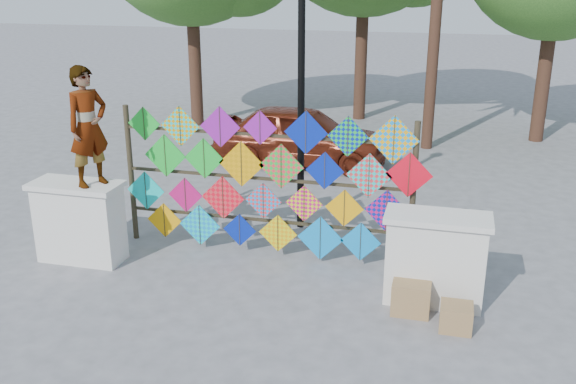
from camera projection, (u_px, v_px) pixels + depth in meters
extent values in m
plane|color=gray|center=(250.00, 273.00, 9.70)|extent=(80.00, 80.00, 0.00)
cube|color=silver|center=(80.00, 224.00, 9.96)|extent=(1.30, 0.55, 1.20)
cube|color=silver|center=(76.00, 185.00, 9.75)|extent=(1.40, 0.65, 0.08)
cube|color=silver|center=(435.00, 262.00, 8.68)|extent=(1.30, 0.55, 1.20)
cube|color=silver|center=(438.00, 218.00, 8.47)|extent=(1.40, 0.65, 0.08)
cylinder|color=#332B1C|center=(131.00, 174.00, 10.60)|extent=(0.09, 0.09, 2.30)
cylinder|color=#332B1C|center=(413.00, 197.00, 9.51)|extent=(0.09, 0.09, 2.30)
cube|color=#332B1C|center=(265.00, 220.00, 10.25)|extent=(4.60, 0.04, 0.04)
cube|color=#332B1C|center=(264.00, 179.00, 10.02)|extent=(4.60, 0.04, 0.04)
cube|color=#332B1C|center=(264.00, 135.00, 9.79)|extent=(4.60, 0.04, 0.04)
cube|color=green|center=(144.00, 124.00, 10.17)|extent=(0.55, 0.01, 0.55)
cube|color=#332B1C|center=(144.00, 124.00, 10.16)|extent=(0.01, 0.01, 0.54)
cube|color=#0DD0CB|center=(180.00, 126.00, 10.03)|extent=(0.65, 0.01, 0.65)
cube|color=#332B1C|center=(180.00, 126.00, 10.02)|extent=(0.01, 0.01, 0.64)
cube|color=purple|center=(220.00, 127.00, 9.86)|extent=(0.65, 0.01, 0.65)
cube|color=#332B1C|center=(220.00, 127.00, 9.85)|extent=(0.01, 0.01, 0.64)
cube|color=purple|center=(260.00, 128.00, 9.70)|extent=(0.53, 0.01, 0.53)
cube|color=#332B1C|center=(260.00, 128.00, 9.69)|extent=(0.01, 0.01, 0.52)
cube|color=#061EA2|center=(306.00, 133.00, 9.54)|extent=(0.67, 0.01, 0.67)
cube|color=#332B1C|center=(306.00, 133.00, 9.53)|extent=(0.01, 0.01, 0.66)
cube|color=#061EA2|center=(348.00, 137.00, 9.40)|extent=(0.62, 0.01, 0.62)
cube|color=#332B1C|center=(348.00, 137.00, 9.39)|extent=(0.01, 0.01, 0.61)
cube|color=#EFA009|center=(394.00, 140.00, 9.25)|extent=(0.74, 0.01, 0.74)
cube|color=#332B1C|center=(394.00, 140.00, 9.23)|extent=(0.01, 0.01, 0.73)
cube|color=green|center=(165.00, 156.00, 10.22)|extent=(0.70, 0.01, 0.70)
cube|color=#332B1C|center=(165.00, 156.00, 10.21)|extent=(0.01, 0.01, 0.69)
cube|color=green|center=(204.00, 158.00, 10.06)|extent=(0.66, 0.01, 0.66)
cube|color=#332B1C|center=(204.00, 159.00, 10.05)|extent=(0.01, 0.01, 0.65)
cube|color=orange|center=(241.00, 164.00, 9.93)|extent=(0.74, 0.01, 0.74)
cube|color=#332B1C|center=(241.00, 164.00, 9.92)|extent=(0.01, 0.01, 0.72)
cube|color=green|center=(281.00, 166.00, 9.78)|extent=(0.72, 0.01, 0.72)
cube|color=#332B1C|center=(281.00, 167.00, 9.76)|extent=(0.01, 0.01, 0.70)
cube|color=#061EA2|center=(325.00, 171.00, 9.62)|extent=(0.59, 0.01, 0.59)
cube|color=#332B1C|center=(325.00, 171.00, 9.61)|extent=(0.01, 0.01, 0.58)
cube|color=#0DD0CB|center=(369.00, 176.00, 9.47)|extent=(0.69, 0.01, 0.69)
cube|color=#332B1C|center=(369.00, 176.00, 9.46)|extent=(0.01, 0.01, 0.68)
cube|color=red|center=(409.00, 175.00, 9.31)|extent=(0.69, 0.01, 0.69)
cube|color=#332B1C|center=(409.00, 175.00, 9.30)|extent=(0.01, 0.01, 0.68)
cube|color=#0DD0CB|center=(146.00, 190.00, 10.47)|extent=(0.66, 0.01, 0.66)
cube|color=#332B1C|center=(146.00, 191.00, 10.46)|extent=(0.01, 0.01, 0.64)
cube|color=#BF1261|center=(185.00, 195.00, 10.31)|extent=(0.59, 0.01, 0.59)
cube|color=#332B1C|center=(185.00, 195.00, 10.30)|extent=(0.01, 0.01, 0.58)
cube|color=red|center=(223.00, 198.00, 10.15)|extent=(0.72, 0.01, 0.72)
cube|color=#332B1C|center=(223.00, 198.00, 10.14)|extent=(0.01, 0.01, 0.70)
cube|color=#0A89E4|center=(263.00, 201.00, 9.99)|extent=(0.59, 0.01, 0.59)
cube|color=#332B1C|center=(263.00, 201.00, 9.98)|extent=(0.01, 0.01, 0.58)
cube|color=yellow|center=(304.00, 204.00, 9.83)|extent=(0.59, 0.01, 0.59)
cube|color=#332B1C|center=(304.00, 204.00, 9.82)|extent=(0.01, 0.01, 0.58)
cube|color=#EFA009|center=(344.00, 208.00, 9.69)|extent=(0.59, 0.01, 0.59)
cube|color=#332B1C|center=(344.00, 208.00, 9.68)|extent=(0.01, 0.01, 0.58)
cube|color=#BF1261|center=(386.00, 211.00, 9.53)|extent=(0.66, 0.01, 0.66)
cube|color=#332B1C|center=(386.00, 211.00, 9.52)|extent=(0.01, 0.01, 0.65)
cube|color=#EFA009|center=(165.00, 220.00, 10.51)|extent=(0.60, 0.01, 0.60)
cube|color=#332B1C|center=(164.00, 220.00, 10.50)|extent=(0.01, 0.01, 0.59)
cube|color=#0A89E4|center=(200.00, 225.00, 10.37)|extent=(0.70, 0.01, 0.70)
cube|color=#332B1C|center=(200.00, 225.00, 10.36)|extent=(0.01, 0.01, 0.68)
cube|color=#061EA2|center=(240.00, 230.00, 10.22)|extent=(0.55, 0.01, 0.55)
cube|color=#332B1C|center=(239.00, 230.00, 10.21)|extent=(0.01, 0.01, 0.54)
cube|color=#EFA009|center=(278.00, 233.00, 10.06)|extent=(0.62, 0.01, 0.62)
cube|color=#332B1C|center=(278.00, 234.00, 10.05)|extent=(0.01, 0.01, 0.61)
cube|color=#0A89E4|center=(320.00, 238.00, 9.91)|extent=(0.72, 0.01, 0.72)
cube|color=#332B1C|center=(320.00, 239.00, 9.90)|extent=(0.01, 0.01, 0.71)
cube|color=#0A89E4|center=(360.00, 242.00, 9.76)|extent=(0.63, 0.01, 0.63)
cube|color=#332B1C|center=(360.00, 242.00, 9.75)|extent=(0.01, 0.01, 0.61)
cube|color=orange|center=(408.00, 244.00, 9.57)|extent=(0.53, 0.01, 0.53)
cube|color=#332B1C|center=(408.00, 245.00, 9.56)|extent=(0.01, 0.01, 0.52)
cylinder|color=#4B2D20|center=(195.00, 59.00, 18.36)|extent=(0.36, 0.36, 3.85)
cylinder|color=#4B2D20|center=(361.00, 50.00, 19.08)|extent=(0.36, 0.36, 4.12)
cylinder|color=#4B2D20|center=(544.00, 74.00, 16.62)|extent=(0.36, 0.36, 3.58)
cylinder|color=#4B2D20|center=(434.00, 39.00, 15.59)|extent=(0.28, 0.28, 5.50)
imported|color=#99999E|center=(88.00, 127.00, 9.37)|extent=(0.67, 0.77, 1.78)
imported|color=maroon|center=(301.00, 135.00, 14.91)|extent=(4.09, 1.66, 1.39)
cylinder|color=black|center=(301.00, 111.00, 10.77)|extent=(0.12, 0.12, 4.20)
cube|color=#A2864E|center=(411.00, 296.00, 8.54)|extent=(0.50, 0.45, 0.45)
cube|color=#A2864E|center=(456.00, 317.00, 8.14)|extent=(0.41, 0.37, 0.34)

